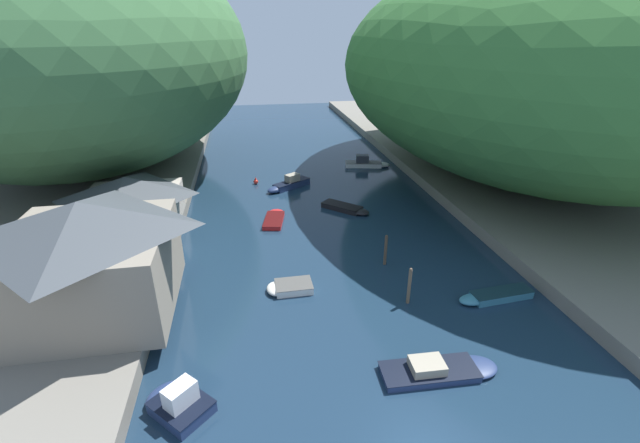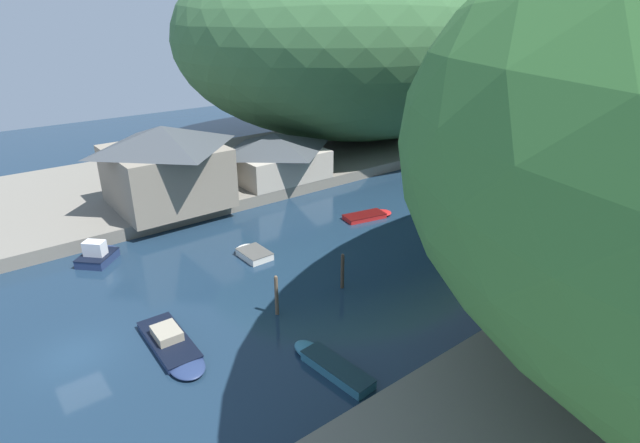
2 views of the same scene
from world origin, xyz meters
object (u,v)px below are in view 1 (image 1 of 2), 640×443
boat_navy_launch (275,218)px  boat_far_right_bank (367,163)px  boat_yellow_tender (347,208)px  person_by_boathouse (138,271)px  boat_mid_channel (288,184)px  waterfront_building (89,256)px  boat_near_quay (288,287)px  boat_open_rowboat (493,296)px  person_on_quay (150,269)px  boat_moored_right (177,401)px  boat_red_skiff (440,369)px  boathouse_shed (129,202)px  channel_buoy_near (256,181)px

boat_navy_launch → boat_far_right_bank: 20.65m
boat_navy_launch → boat_yellow_tender: 7.59m
person_by_boathouse → boat_mid_channel: bearing=-30.7°
waterfront_building → boat_navy_launch: (11.86, 13.98, -4.60)m
person_by_boathouse → boat_near_quay: bearing=-94.7°
boat_yellow_tender → person_by_boathouse: 21.69m
boat_open_rowboat → person_on_quay: bearing=73.8°
boat_navy_launch → boat_mid_channel: boat_mid_channel is taller
boat_moored_right → boat_near_quay: size_ratio=1.19×
boat_yellow_tender → person_by_boathouse: person_by_boathouse is taller
boat_open_rowboat → boat_red_skiff: bearing=127.1°
boat_yellow_tender → person_on_quay: (-16.80, -12.47, 1.83)m
boathouse_shed → person_by_boathouse: boathouse_shed is taller
boat_navy_launch → boat_yellow_tender: size_ratio=1.02×
boat_red_skiff → boat_moored_right: 13.71m
boat_moored_right → waterfront_building: bearing=80.1°
boat_mid_channel → boat_far_right_bank: (11.47, 6.75, -0.02)m
channel_buoy_near → boat_far_right_bank: bearing=16.8°
waterfront_building → channel_buoy_near: 27.36m
boat_open_rowboat → boat_navy_launch: boat_open_rowboat is taller
boat_navy_launch → boat_mid_channel: bearing=86.8°
boathouse_shed → channel_buoy_near: size_ratio=11.94×
boat_mid_channel → boat_near_quay: size_ratio=1.71×
boat_mid_channel → channel_buoy_near: size_ratio=6.60×
boat_navy_launch → boat_moored_right: (-6.39, -21.94, 0.32)m
boat_yellow_tender → channel_buoy_near: (-8.94, 9.87, 0.07)m
waterfront_building → boathouse_shed: (-0.63, 11.98, -1.26)m
boat_red_skiff → person_by_boathouse: person_by_boathouse is taller
boat_moored_right → person_on_quay: size_ratio=2.30×
boat_open_rowboat → boat_mid_channel: (-11.64, 24.69, 0.21)m
boat_red_skiff → person_by_boathouse: (-17.37, 10.35, 1.80)m
boat_open_rowboat → boat_yellow_tender: (-6.34, 17.02, -0.02)m
boat_far_right_bank → person_by_boathouse: 35.98m
waterfront_building → person_by_boathouse: bearing=53.6°
boat_open_rowboat → boat_near_quay: size_ratio=1.68×
boathouse_shed → boat_moored_right: size_ratio=2.60×
boat_far_right_bank → boat_near_quay: size_ratio=1.89×
boathouse_shed → boat_yellow_tender: size_ratio=2.10×
boat_open_rowboat → channel_buoy_near: size_ratio=6.51×
boat_open_rowboat → boat_near_quay: boat_open_rowboat is taller
boathouse_shed → boat_yellow_tender: 20.49m
boat_open_rowboat → boat_yellow_tender: size_ratio=1.14×
boat_open_rowboat → person_by_boathouse: size_ratio=3.26×
boat_moored_right → person_by_boathouse: (-3.67, 10.40, 1.57)m
waterfront_building → boathouse_shed: size_ratio=0.99×
boat_moored_right → boat_mid_channel: bearing=30.0°
boat_open_rowboat → boat_red_skiff: (-6.53, -5.91, 0.01)m
boat_red_skiff → person_on_quay: bearing=-120.5°
waterfront_building → boat_red_skiff: waterfront_building is taller
waterfront_building → boat_red_skiff: (19.17, -7.91, -4.51)m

